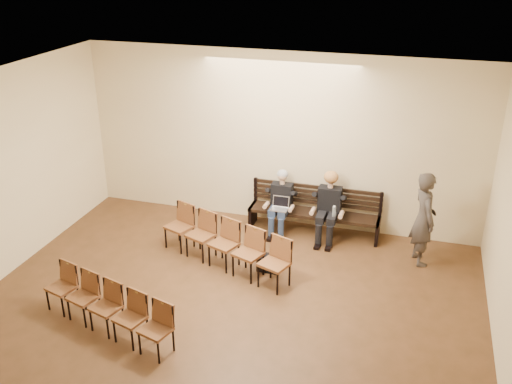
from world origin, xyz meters
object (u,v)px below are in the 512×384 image
at_px(seated_man, 281,203).
at_px(laptop, 279,210).
at_px(seated_woman, 329,208).
at_px(water_bottle, 334,218).
at_px(passerby, 425,212).
at_px(chair_row_back, 106,308).
at_px(bag, 269,263).
at_px(chair_row_front, 224,244).
at_px(bench, 313,222).

xyz_separation_m(seated_man, laptop, (0.03, -0.22, -0.04)).
xyz_separation_m(seated_woman, water_bottle, (0.14, -0.23, -0.07)).
xyz_separation_m(passerby, chair_row_back, (-4.40, -3.38, -0.61)).
height_order(seated_man, chair_row_back, seated_man).
xyz_separation_m(water_bottle, bag, (-0.92, -1.26, -0.43)).
bearing_deg(bag, passerby, 22.88).
height_order(seated_man, seated_woman, seated_woman).
distance_m(seated_woman, passerby, 1.84).
height_order(bag, chair_row_back, chair_row_back).
relative_size(seated_man, water_bottle, 5.34).
relative_size(bag, chair_row_front, 0.14).
bearing_deg(passerby, seated_woman, 55.22).
height_order(laptop, water_bottle, laptop).
height_order(bench, laptop, laptop).
height_order(laptop, bag, laptop).
relative_size(seated_woman, chair_row_front, 0.48).
relative_size(seated_woman, passerby, 0.64).
height_order(seated_woman, chair_row_front, seated_woman).
bearing_deg(bench, passerby, -14.69).
bearing_deg(water_bottle, seated_man, 168.12).
relative_size(bench, passerby, 1.30).
xyz_separation_m(bench, seated_man, (-0.65, -0.12, 0.39)).
distance_m(bag, chair_row_front, 0.86).
bearing_deg(bench, chair_row_front, -127.06).
bearing_deg(seated_man, laptop, -83.19).
height_order(bench, seated_man, seated_man).
xyz_separation_m(seated_man, chair_row_back, (-1.69, -3.80, -0.23)).
bearing_deg(seated_woman, chair_row_front, -135.16).
height_order(seated_man, laptop, seated_man).
bearing_deg(water_bottle, chair_row_front, -142.07).
bearing_deg(chair_row_front, laptop, 84.69).
height_order(seated_woman, water_bottle, seated_woman).
relative_size(water_bottle, chair_row_front, 0.09).
bearing_deg(bench, laptop, -151.07).
bearing_deg(water_bottle, laptop, 179.62).
bearing_deg(chair_row_front, seated_woman, 65.53).
bearing_deg(chair_row_front, bag, 26.66).
bearing_deg(seated_man, passerby, -8.82).
bearing_deg(bag, seated_woman, 62.41).
xyz_separation_m(bench, passerby, (2.06, -0.54, 0.77)).
xyz_separation_m(seated_man, passerby, (2.71, -0.42, 0.39)).
xyz_separation_m(seated_woman, chair_row_back, (-2.64, -3.80, -0.25)).
bearing_deg(bag, laptop, 96.54).
bearing_deg(water_bottle, bench, 141.87).
height_order(seated_man, bag, seated_man).
relative_size(bench, seated_man, 2.12).
height_order(bench, chair_row_front, chair_row_front).
relative_size(seated_man, seated_woman, 0.96).
distance_m(water_bottle, passerby, 1.68).
bearing_deg(seated_woman, water_bottle, -58.31).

